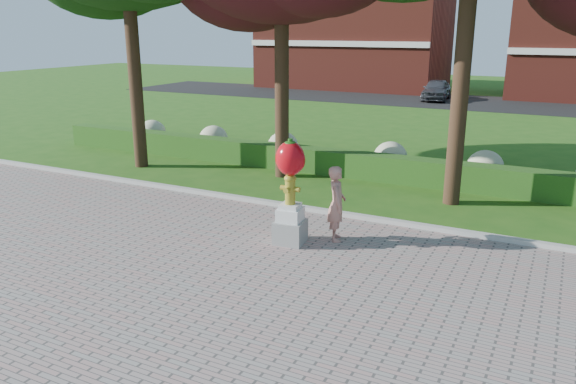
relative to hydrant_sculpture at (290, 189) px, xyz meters
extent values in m
plane|color=#245515|center=(-0.91, -0.77, -1.28)|extent=(100.00, 100.00, 0.00)
cube|color=gray|center=(-0.91, -4.77, -1.26)|extent=(40.00, 14.00, 0.04)
cube|color=#ADADA5|center=(-0.91, 2.23, -1.21)|extent=(40.00, 0.18, 0.15)
cube|color=#1C4B15|center=(-0.91, 6.23, -0.88)|extent=(24.00, 0.70, 0.80)
ellipsoid|color=beige|center=(-9.91, 7.23, -0.73)|extent=(1.10, 1.10, 0.99)
ellipsoid|color=beige|center=(-6.91, 7.23, -0.73)|extent=(1.10, 1.10, 0.99)
ellipsoid|color=beige|center=(-3.91, 7.23, -0.73)|extent=(1.10, 1.10, 0.99)
ellipsoid|color=beige|center=(0.09, 7.23, -0.73)|extent=(1.10, 1.10, 0.99)
ellipsoid|color=beige|center=(3.09, 7.23, -0.73)|extent=(1.10, 1.10, 0.99)
cube|color=black|center=(-0.91, 27.23, -1.27)|extent=(50.00, 8.00, 0.02)
cube|color=maroon|center=(-10.91, 33.23, 2.22)|extent=(14.00, 8.00, 7.00)
cylinder|color=black|center=(-7.91, 4.23, 2.08)|extent=(0.44, 0.44, 6.72)
cylinder|color=black|center=(-2.91, 5.23, 1.80)|extent=(0.44, 0.44, 6.16)
cylinder|color=black|center=(2.59, 4.73, 2.36)|extent=(0.44, 0.44, 7.28)
cube|color=gray|center=(0.00, 0.00, -0.99)|extent=(0.70, 0.70, 0.51)
cube|color=silver|center=(0.00, 0.00, -0.59)|extent=(0.57, 0.57, 0.29)
cube|color=silver|center=(0.00, 0.00, -0.39)|extent=(0.45, 0.45, 0.10)
cylinder|color=olive|center=(0.00, 0.00, -0.05)|extent=(0.23, 0.23, 0.57)
ellipsoid|color=olive|center=(0.00, 0.00, 0.23)|extent=(0.27, 0.27, 0.19)
cylinder|color=olive|center=(-0.16, 0.00, 0.01)|extent=(0.12, 0.11, 0.11)
cylinder|color=olive|center=(0.16, 0.00, 0.01)|extent=(0.12, 0.11, 0.11)
cylinder|color=olive|center=(0.00, -0.15, 0.01)|extent=(0.12, 0.12, 0.12)
cylinder|color=olive|center=(0.00, 0.00, 0.32)|extent=(0.08, 0.08, 0.05)
ellipsoid|color=#BD0A12|center=(0.00, 0.00, 0.68)|extent=(0.64, 0.58, 0.75)
ellipsoid|color=#BD0A12|center=(-0.18, 0.00, 0.65)|extent=(0.32, 0.32, 0.47)
ellipsoid|color=#BD0A12|center=(0.18, 0.00, 0.65)|extent=(0.32, 0.32, 0.47)
cylinder|color=#1F5212|center=(0.00, 0.00, 1.04)|extent=(0.10, 0.10, 0.12)
ellipsoid|color=#1F5212|center=(0.00, 0.00, 1.01)|extent=(0.25, 0.25, 0.08)
imported|color=tan|center=(0.84, 0.62, -0.39)|extent=(0.63, 0.74, 1.71)
imported|color=#3D3E45|center=(-2.88, 27.42, -0.58)|extent=(1.98, 4.15, 1.37)
camera|label=1|loc=(5.22, -10.46, 3.36)|focal=35.00mm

